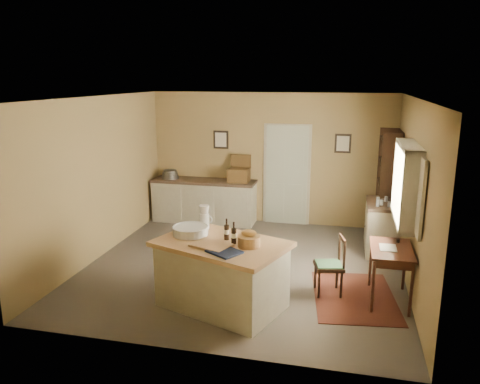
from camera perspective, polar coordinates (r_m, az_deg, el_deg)
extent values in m
plane|color=brown|center=(7.71, 0.46, -9.04)|extent=(5.00, 5.00, 0.00)
cube|color=olive|center=(9.70, 3.71, 4.04)|extent=(5.00, 0.10, 2.70)
cube|color=olive|center=(4.98, -5.85, -5.62)|extent=(5.00, 0.10, 2.70)
cube|color=olive|center=(8.20, -16.84, 1.64)|extent=(0.10, 5.00, 2.70)
cube|color=olive|center=(7.19, 20.31, -0.30)|extent=(0.10, 5.00, 2.70)
plane|color=silver|center=(7.11, 0.50, 11.43)|extent=(5.00, 5.00, 0.00)
cube|color=#B6BA9E|center=(9.68, 5.70, 2.20)|extent=(0.97, 0.06, 2.11)
cube|color=black|center=(9.85, -2.34, 6.39)|extent=(0.32, 0.02, 0.38)
cube|color=beige|center=(9.84, -2.36, 6.38)|extent=(0.24, 0.01, 0.30)
cube|color=black|center=(9.50, 12.43, 5.80)|extent=(0.32, 0.02, 0.38)
cube|color=beige|center=(9.49, 12.43, 5.79)|extent=(0.24, 0.01, 0.30)
cube|color=#C0BB9A|center=(7.07, 19.27, -3.23)|extent=(0.25, 1.32, 0.06)
cube|color=#C0BB9A|center=(6.85, 19.98, 5.28)|extent=(0.25, 1.32, 0.06)
cube|color=white|center=(6.95, 20.60, 0.90)|extent=(0.01, 1.20, 1.00)
cube|color=#C0BB9A|center=(6.16, 21.20, -0.75)|extent=(0.04, 0.35, 1.00)
cube|color=#C0BB9A|center=(7.75, 19.61, 2.25)|extent=(0.04, 0.35, 1.00)
cube|color=#C0BB9A|center=(6.32, -2.22, -10.23)|extent=(1.78, 1.43, 0.85)
cube|color=#AC844B|center=(6.15, -2.26, -6.36)|extent=(1.92, 1.58, 0.06)
cylinder|color=white|center=(6.42, -6.05, -4.72)|extent=(0.48, 0.48, 0.11)
cube|color=#AC844B|center=(5.98, -3.51, -6.51)|extent=(0.57, 0.48, 0.03)
cube|color=black|center=(5.77, -1.93, -7.28)|extent=(0.49, 0.46, 0.02)
cylinder|color=olive|center=(5.95, 1.08, -6.01)|extent=(0.29, 0.29, 0.14)
cylinder|color=black|center=(6.17, -1.65, -4.55)|extent=(0.07, 0.07, 0.29)
cylinder|color=black|center=(6.03, -0.76, -4.99)|extent=(0.07, 0.07, 0.29)
cube|color=#C0BB9A|center=(9.92, -4.37, -1.22)|extent=(2.14, 0.59, 0.85)
cube|color=#332319|center=(9.82, -4.42, 1.32)|extent=(2.18, 0.62, 0.05)
cube|color=#482F14|center=(9.59, -0.15, 2.07)|extent=(0.43, 0.32, 0.28)
cylinder|color=#59544F|center=(10.04, -8.52, 2.16)|extent=(0.36, 0.36, 0.18)
cube|color=#441E0E|center=(6.92, 13.75, -12.27)|extent=(1.30, 1.73, 0.01)
cube|color=#371B12|center=(6.65, 18.02, -6.64)|extent=(0.55, 0.90, 0.03)
cube|color=#371B12|center=(6.68, 17.97, -7.21)|extent=(0.49, 0.84, 0.10)
cube|color=silver|center=(6.64, 17.60, -6.48)|extent=(0.22, 0.30, 0.01)
cylinder|color=black|center=(6.89, 18.71, -5.65)|extent=(0.05, 0.05, 0.05)
cylinder|color=#371B12|center=(6.40, 15.91, -11.09)|extent=(0.04, 0.04, 0.72)
cylinder|color=#371B12|center=(6.45, 20.16, -11.24)|extent=(0.04, 0.04, 0.72)
cylinder|color=#371B12|center=(7.16, 15.63, -8.35)|extent=(0.04, 0.04, 0.72)
cylinder|color=#371B12|center=(7.20, 19.41, -8.51)|extent=(0.04, 0.04, 0.72)
cube|color=#C0BB9A|center=(8.55, 16.87, -4.30)|extent=(0.52, 0.94, 0.85)
cube|color=#332319|center=(8.42, 17.08, -1.39)|extent=(0.55, 0.98, 0.05)
cylinder|color=silver|center=(8.27, 16.97, -1.16)|extent=(0.23, 0.23, 0.09)
cube|color=black|center=(8.70, 17.75, 0.10)|extent=(0.35, 0.04, 2.06)
cube|color=black|center=(9.57, 17.36, 1.34)|extent=(0.35, 0.04, 2.06)
cube|color=black|center=(9.15, 18.57, 0.69)|extent=(0.02, 0.93, 2.06)
cube|color=black|center=(9.39, 17.11, -5.07)|extent=(0.35, 0.89, 0.03)
cube|color=black|center=(9.25, 17.34, -2.05)|extent=(0.35, 0.89, 0.03)
cube|color=black|center=(9.12, 17.57, 1.06)|extent=(0.35, 0.89, 0.03)
cube|color=black|center=(9.04, 17.76, 3.61)|extent=(0.35, 0.89, 0.03)
cube|color=black|center=(8.98, 17.95, 6.19)|extent=(0.35, 0.89, 0.03)
cylinder|color=white|center=(9.11, 17.60, 1.43)|extent=(0.12, 0.12, 0.11)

